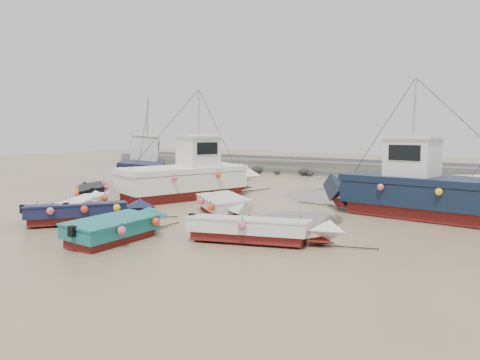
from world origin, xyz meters
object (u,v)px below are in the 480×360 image
object	(u,v)px
dinghy_1	(86,210)
person	(180,195)
dinghy_0	(88,203)
dinghy_4	(93,190)
dinghy_2	(119,225)
cabin_boat_1	(192,175)
cabin_boat_0	(142,168)
dinghy_3	(259,227)
dinghy_5	(226,204)
cabin_boat_2	(421,189)

from	to	relation	value
dinghy_1	person	xyz separation A→B (m)	(-2.79, 8.61, -0.54)
dinghy_0	dinghy_4	world-z (taller)	same
dinghy_2	cabin_boat_1	size ratio (longest dim) A/B	0.53
dinghy_4	cabin_boat_1	distance (m)	5.71
cabin_boat_0	dinghy_3	bearing A→B (deg)	-73.27
dinghy_5	cabin_boat_0	world-z (taller)	cabin_boat_0
dinghy_1	cabin_boat_0	bearing A→B (deg)	163.20
dinghy_4	cabin_boat_1	world-z (taller)	cabin_boat_1
dinghy_2	dinghy_4	bearing A→B (deg)	141.90
dinghy_5	cabin_boat_1	distance (m)	6.16
dinghy_4	cabin_boat_2	world-z (taller)	cabin_boat_2
dinghy_2	dinghy_3	xyz separation A→B (m)	(4.23, 2.70, -0.02)
dinghy_2	cabin_boat_0	size ratio (longest dim) A/B	0.66
cabin_boat_2	dinghy_1	bearing A→B (deg)	135.27
person	dinghy_0	bearing A→B (deg)	94.66
dinghy_0	dinghy_5	xyz separation A→B (m)	(5.36, 3.62, -0.00)
cabin_boat_0	cabin_boat_2	size ratio (longest dim) A/B	0.77
dinghy_4	person	bearing A→B (deg)	0.05
dinghy_3	cabin_boat_0	world-z (taller)	cabin_boat_0
dinghy_1	cabin_boat_1	xyz separation A→B (m)	(-1.42, 8.26, 0.78)
cabin_boat_1	dinghy_4	bearing A→B (deg)	-123.80
dinghy_3	dinghy_5	distance (m)	5.42
dinghy_4	cabin_boat_2	xyz separation A→B (m)	(16.64, 5.33, 0.75)
dinghy_0	dinghy_2	world-z (taller)	same
cabin_boat_1	cabin_boat_0	bearing A→B (deg)	176.23
dinghy_3	person	distance (m)	12.85
dinghy_1	cabin_boat_0	size ratio (longest dim) A/B	0.67
dinghy_3	cabin_boat_0	size ratio (longest dim) A/B	0.75
cabin_boat_2	person	xyz separation A→B (m)	(-13.83, -1.17, -1.31)
dinghy_1	dinghy_3	xyz separation A→B (m)	(7.89, 1.48, -0.00)
dinghy_0	cabin_boat_2	xyz separation A→B (m)	(12.71, 8.49, 0.76)
dinghy_2	dinghy_0	bearing A→B (deg)	148.20
dinghy_0	dinghy_4	size ratio (longest dim) A/B	1.06
cabin_boat_0	person	xyz separation A→B (m)	(5.33, -1.77, -1.32)
dinghy_5	cabin_boat_1	bearing A→B (deg)	-88.63
dinghy_5	person	distance (m)	7.48
dinghy_2	dinghy_5	world-z (taller)	same
dinghy_5	cabin_boat_2	distance (m)	8.85
dinghy_1	dinghy_3	distance (m)	8.03
dinghy_1	cabin_boat_2	world-z (taller)	cabin_boat_2
dinghy_4	person	xyz separation A→B (m)	(2.81, 4.17, -0.56)
dinghy_5	cabin_boat_0	size ratio (longest dim) A/B	0.61
person	dinghy_2	bearing A→B (deg)	119.22
dinghy_0	person	xyz separation A→B (m)	(-1.12, 7.33, -0.55)
cabin_boat_2	person	distance (m)	13.94
cabin_boat_0	cabin_boat_1	xyz separation A→B (m)	(6.70, -2.12, 0.00)
dinghy_1	cabin_boat_1	distance (m)	8.42
dinghy_0	person	world-z (taller)	dinghy_0
dinghy_5	dinghy_3	bearing A→B (deg)	85.52
dinghy_4	cabin_boat_0	size ratio (longest dim) A/B	0.57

